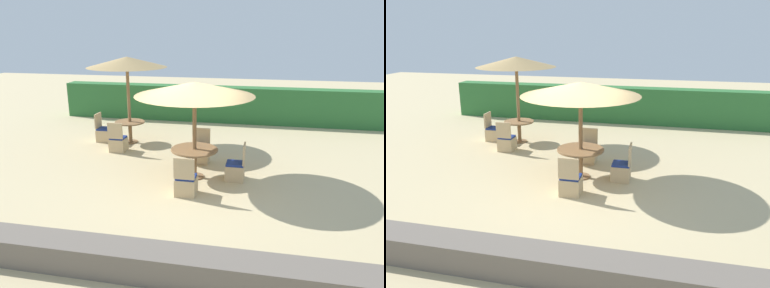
% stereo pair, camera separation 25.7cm
% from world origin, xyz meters
% --- Properties ---
extents(ground_plane, '(40.00, 40.00, 0.00)m').
position_xyz_m(ground_plane, '(0.00, 0.00, 0.00)').
color(ground_plane, '#C6B284').
extents(hedge_row, '(13.00, 0.70, 1.40)m').
position_xyz_m(hedge_row, '(0.00, 6.68, 0.70)').
color(hedge_row, '#2D6B33').
rests_on(hedge_row, ground_plane).
extents(stone_border, '(10.00, 0.56, 0.47)m').
position_xyz_m(stone_border, '(0.00, -3.31, 0.23)').
color(stone_border, '#6B6056').
rests_on(stone_border, ground_plane).
extents(parasol_back_left, '(2.50, 2.50, 2.75)m').
position_xyz_m(parasol_back_left, '(-2.59, 3.23, 2.58)').
color(parasol_back_left, olive).
rests_on(parasol_back_left, ground_plane).
extents(round_table_back_left, '(0.96, 0.96, 0.70)m').
position_xyz_m(round_table_back_left, '(-2.59, 3.23, 0.53)').
color(round_table_back_left, olive).
rests_on(round_table_back_left, ground_plane).
extents(patio_chair_back_left_west, '(0.46, 0.46, 0.93)m').
position_xyz_m(patio_chair_back_left_west, '(-3.49, 3.19, 0.26)').
color(patio_chair_back_left_west, tan).
rests_on(patio_chair_back_left_west, ground_plane).
extents(patio_chair_back_left_south, '(0.46, 0.46, 0.93)m').
position_xyz_m(patio_chair_back_left_south, '(-2.62, 2.27, 0.26)').
color(patio_chair_back_left_south, tan).
rests_on(patio_chair_back_left_south, ground_plane).
extents(parasol_center, '(2.87, 2.87, 2.39)m').
position_xyz_m(parasol_center, '(0.04, 0.71, 2.22)').
color(parasol_center, olive).
rests_on(parasol_center, ground_plane).
extents(round_table_center, '(1.17, 1.17, 0.74)m').
position_xyz_m(round_table_center, '(0.04, 0.71, 0.60)').
color(round_table_center, olive).
rests_on(round_table_center, ground_plane).
extents(patio_chair_center_south, '(0.46, 0.46, 0.93)m').
position_xyz_m(patio_chair_center_south, '(0.06, -0.36, 0.26)').
color(patio_chair_center_south, tan).
rests_on(patio_chair_center_south, ground_plane).
extents(patio_chair_center_north, '(0.46, 0.46, 0.93)m').
position_xyz_m(patio_chair_center_north, '(0.00, 1.82, 0.26)').
color(patio_chair_center_north, tan).
rests_on(patio_chair_center_north, ground_plane).
extents(patio_chair_center_east, '(0.46, 0.46, 0.93)m').
position_xyz_m(patio_chair_center_east, '(1.07, 0.73, 0.26)').
color(patio_chair_center_east, tan).
rests_on(patio_chair_center_east, ground_plane).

